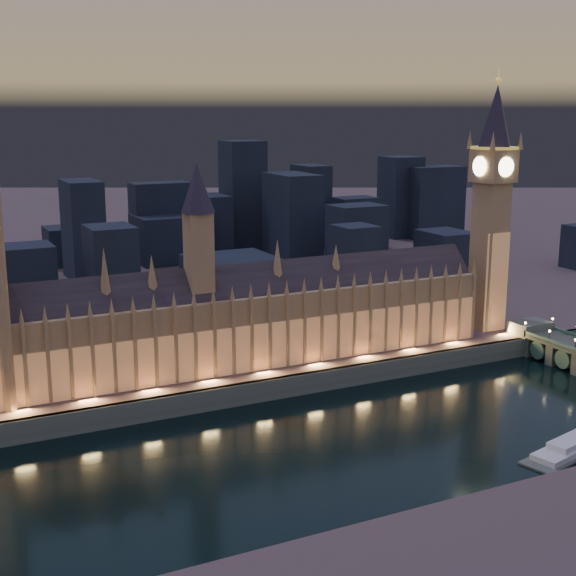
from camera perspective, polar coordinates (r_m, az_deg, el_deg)
name	(u,v)px	position (r m, az deg, el deg)	size (l,w,h in m)	color
ground_plane	(348,435)	(268.87, 4.32, -10.37)	(2000.00, 2000.00, 0.00)	black
north_bank	(53,224)	(750.04, -16.38, 4.42)	(2000.00, 960.00, 8.00)	#493C40
embankment_wall	(293,386)	(300.91, 0.33, -6.95)	(2000.00, 2.50, 8.00)	#474B47
palace_of_westminster	(248,318)	(308.61, -2.89, -2.11)	(202.00, 21.47, 78.00)	#9E784B
elizabeth_tower	(493,187)	(362.86, 14.34, 6.95)	(18.00, 18.00, 113.42)	#9E784B
city_backdrop	(198,231)	(495.49, -6.43, 4.04)	(459.08, 215.63, 87.75)	black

